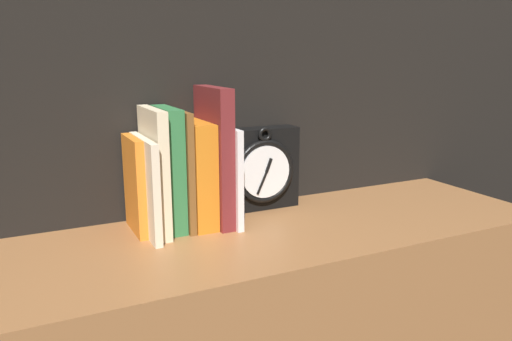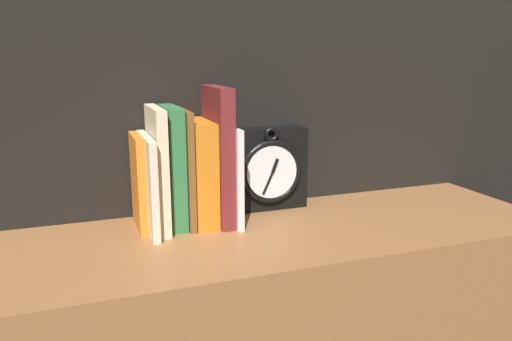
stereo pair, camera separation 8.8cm
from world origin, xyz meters
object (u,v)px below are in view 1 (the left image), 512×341
book_slot5_orange (196,174)px  book_slot7_white (225,174)px  book_slot3_green (169,169)px  book_slot4_brown (181,169)px  book_slot2_cream (154,171)px  book_slot0_orange (134,185)px  clock (259,169)px  book_slot6_maroon (214,156)px  book_slot1_cream (145,187)px

book_slot5_orange → book_slot7_white: book_slot5_orange is taller
book_slot3_green → book_slot4_brown: (0.02, -0.00, -0.00)m
book_slot2_cream → book_slot3_green: size_ratio=1.00×
book_slot0_orange → book_slot7_white: book_slot7_white is taller
clock → book_slot6_maroon: bearing=-161.0°
book_slot3_green → book_slot5_orange: 0.05m
book_slot1_cream → book_slot7_white: bearing=1.7°
book_slot2_cream → book_slot3_green: same height
book_slot0_orange → book_slot5_orange: bearing=-4.3°
book_slot2_cream → book_slot7_white: 0.14m
book_slot1_cream → book_slot2_cream: size_ratio=0.78×
clock → book_slot5_orange: size_ratio=0.90×
book_slot1_cream → book_slot7_white: 0.16m
clock → book_slot7_white: book_slot7_white is taller
book_slot6_maroon → book_slot7_white: 0.04m
clock → book_slot3_green: 0.21m
book_slot1_cream → book_slot2_cream: 0.03m
clock → book_slot7_white: bearing=-155.2°
clock → book_slot1_cream: bearing=-169.0°
book_slot3_green → book_slot6_maroon: 0.09m
book_slot3_green → book_slot4_brown: bearing=-8.5°
book_slot3_green → book_slot5_orange: book_slot3_green is taller
book_slot0_orange → book_slot3_green: size_ratio=0.78×
book_slot5_orange → book_slot6_maroon: (0.04, -0.00, 0.03)m
book_slot3_green → book_slot5_orange: size_ratio=1.14×
book_slot7_white → clock: bearing=24.8°
book_slot3_green → book_slot6_maroon: (0.09, -0.01, 0.02)m
book_slot0_orange → book_slot3_green: bearing=-4.1°
book_slot4_brown → book_slot2_cream: bearing=-173.4°
book_slot6_maroon → book_slot7_white: (0.02, -0.00, -0.04)m
book_slot1_cream → book_slot7_white: size_ratio=0.94×
book_slot0_orange → book_slot5_orange: (0.11, -0.01, 0.01)m
book_slot5_orange → book_slot7_white: size_ratio=1.05×
book_slot1_cream → book_slot6_maroon: book_slot6_maroon is taller
clock → book_slot0_orange: 0.27m
book_slot2_cream → book_slot3_green: 0.03m
book_slot4_brown → book_slot5_orange: (0.03, -0.00, -0.01)m
book_slot6_maroon → book_slot3_green: bearing=174.1°
book_slot0_orange → book_slot1_cream: book_slot1_cream is taller
book_slot3_green → book_slot7_white: book_slot3_green is taller
book_slot0_orange → book_slot2_cream: (0.03, -0.01, 0.03)m
book_slot4_brown → book_slot6_maroon: bearing=-5.1°
book_slot7_white → book_slot0_orange: bearing=173.9°
book_slot5_orange → book_slot0_orange: bearing=175.7°
book_slot1_cream → book_slot6_maroon: size_ratio=0.68×
book_slot2_cream → clock: bearing=9.8°
book_slot1_cream → book_slot5_orange: bearing=8.0°
book_slot1_cream → book_slot4_brown: book_slot4_brown is taller
book_slot2_cream → book_slot6_maroon: (0.12, 0.00, 0.02)m
book_slot1_cream → book_slot4_brown: 0.08m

